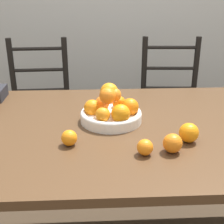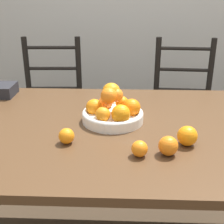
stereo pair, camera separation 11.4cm
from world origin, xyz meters
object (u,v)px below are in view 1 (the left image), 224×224
Objects in this scene: chair_right at (170,112)px; orange_loose_1 at (69,138)px; orange_loose_3 at (173,143)px; orange_loose_0 at (145,147)px; orange_loose_2 at (189,133)px; fruit_bowl at (111,111)px; chair_left at (40,115)px.

orange_loose_1 is at bearing -119.36° from chair_right.
orange_loose_0 is at bearing -172.17° from orange_loose_3.
orange_loose_2 reaches higher than orange_loose_1.
orange_loose_3 is 1.15m from chair_right.
fruit_bowl is 0.97m from chair_right.
orange_loose_3 is at bearing -99.93° from chair_right.
chair_right is (0.26, 1.07, -0.32)m from orange_loose_3.
orange_loose_2 is at bearing 43.39° from orange_loose_3.
chair_left reaches higher than orange_loose_2.
orange_loose_0 is at bearing -17.39° from orange_loose_1.
fruit_bowl is at bearing 126.07° from orange_loose_3.
chair_right reaches higher than orange_loose_2.
orange_loose_3 is 0.07× the size of chair_left.
orange_loose_0 is 0.83× the size of orange_loose_3.
chair_right is at bearing -2.69° from chair_left.
chair_right is (0.94, -0.00, 0.00)m from chair_left.
chair_right reaches higher than orange_loose_1.
orange_loose_3 is at bearing -136.61° from orange_loose_2.
chair_left and chair_right have the same top height.
fruit_bowl is 0.28m from orange_loose_1.
chair_right is at bearing 76.53° from orange_loose_3.
orange_loose_1 is (-0.28, 0.09, 0.00)m from orange_loose_0.
orange_loose_3 is 1.31m from chair_left.
orange_loose_3 is 0.07× the size of chair_right.
orange_loose_2 is 1.30m from chair_left.
fruit_bowl is at bearing -61.45° from chair_left.
chair_right is at bearing 58.81° from fruit_bowl.
orange_loose_2 reaches higher than orange_loose_3.
chair_right is (0.47, 0.78, -0.34)m from fruit_bowl.
orange_loose_0 is at bearing -64.56° from chair_left.
chair_left is 0.94m from chair_right.
orange_loose_0 is at bearing -153.71° from orange_loose_2.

